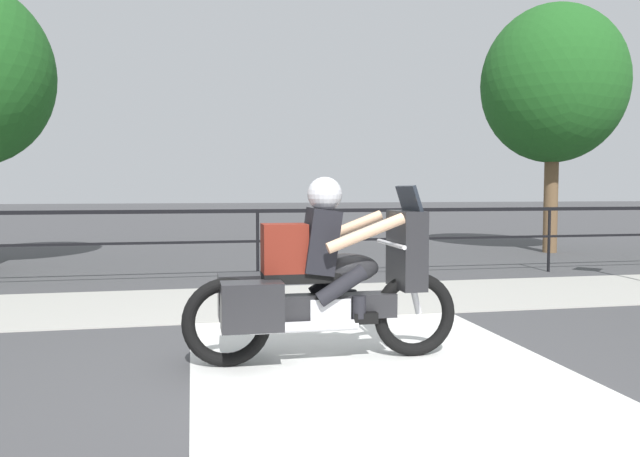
# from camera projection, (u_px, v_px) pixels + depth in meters

# --- Properties ---
(ground_plane) EXTENTS (120.00, 120.00, 0.00)m
(ground_plane) POSITION_uv_depth(u_px,v_px,m) (331.00, 381.00, 4.72)
(ground_plane) COLOR #424244
(sidewalk_band) EXTENTS (44.00, 2.40, 0.01)m
(sidewalk_band) POSITION_uv_depth(u_px,v_px,m) (273.00, 301.00, 8.04)
(sidewalk_band) COLOR #A8A59E
(sidewalk_band) RESTS_ON ground
(crosswalk_band) EXTENTS (2.99, 6.00, 0.01)m
(crosswalk_band) POSITION_uv_depth(u_px,v_px,m) (396.00, 384.00, 4.61)
(crosswalk_band) COLOR silver
(crosswalk_band) RESTS_ON ground
(fence_railing) EXTENTS (36.00, 0.05, 1.13)m
(fence_railing) POSITION_uv_depth(u_px,v_px,m) (258.00, 224.00, 9.84)
(fence_railing) COLOR black
(fence_railing) RESTS_ON ground
(motorcycle) EXTENTS (2.34, 0.76, 1.55)m
(motorcycle) POSITION_uv_depth(u_px,v_px,m) (322.00, 279.00, 5.20)
(motorcycle) COLOR black
(motorcycle) RESTS_ON ground
(tree_behind_sign) EXTENTS (3.20, 3.20, 5.57)m
(tree_behind_sign) POSITION_uv_depth(u_px,v_px,m) (553.00, 85.00, 14.00)
(tree_behind_sign) COLOR brown
(tree_behind_sign) RESTS_ON ground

